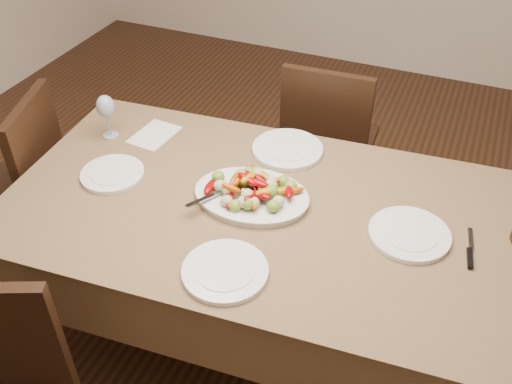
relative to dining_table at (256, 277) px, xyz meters
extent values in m
plane|color=#341D10|center=(-0.10, -0.18, -0.38)|extent=(6.00, 6.00, 0.00)
cube|color=brown|center=(0.00, 0.00, 0.00)|extent=(1.91, 1.17, 0.76)
ellipsoid|color=white|center=(-0.03, 0.02, 0.39)|extent=(0.44, 0.34, 0.02)
cylinder|color=white|center=(-0.58, -0.05, 0.39)|extent=(0.24, 0.24, 0.02)
cylinder|color=white|center=(0.55, 0.05, 0.39)|extent=(0.28, 0.28, 0.02)
cylinder|color=white|center=(-0.01, 0.37, 0.39)|extent=(0.29, 0.29, 0.02)
cylinder|color=white|center=(0.04, -0.35, 0.39)|extent=(0.28, 0.28, 0.02)
cube|color=silver|center=(-0.58, 0.26, 0.38)|extent=(0.17, 0.22, 0.00)
camera|label=1|loc=(0.61, -1.46, 1.71)|focal=40.00mm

